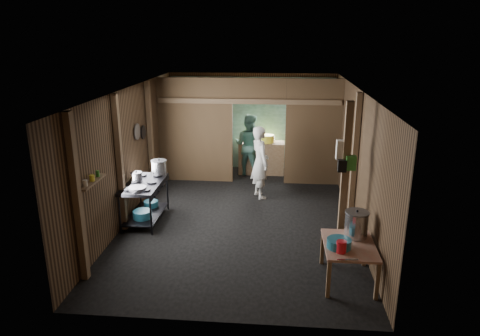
# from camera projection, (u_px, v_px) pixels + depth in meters

# --- Properties ---
(floor) EXTENTS (4.50, 7.00, 0.00)m
(floor) POSITION_uv_depth(u_px,v_px,m) (241.00, 216.00, 9.09)
(floor) COLOR black
(floor) RESTS_ON ground
(ceiling) EXTENTS (4.50, 7.00, 0.00)m
(ceiling) POSITION_uv_depth(u_px,v_px,m) (241.00, 89.00, 8.32)
(ceiling) COLOR #4F4A44
(ceiling) RESTS_ON ground
(wall_back) EXTENTS (4.50, 0.00, 2.60)m
(wall_back) POSITION_uv_depth(u_px,v_px,m) (252.00, 121.00, 12.04)
(wall_back) COLOR brown
(wall_back) RESTS_ON ground
(wall_front) EXTENTS (4.50, 0.00, 2.60)m
(wall_front) POSITION_uv_depth(u_px,v_px,m) (216.00, 232.00, 5.38)
(wall_front) COLOR brown
(wall_front) RESTS_ON ground
(wall_left) EXTENTS (0.00, 7.00, 2.60)m
(wall_left) POSITION_uv_depth(u_px,v_px,m) (130.00, 153.00, 8.90)
(wall_left) COLOR brown
(wall_left) RESTS_ON ground
(wall_right) EXTENTS (0.00, 7.00, 2.60)m
(wall_right) POSITION_uv_depth(u_px,v_px,m) (356.00, 158.00, 8.52)
(wall_right) COLOR brown
(wall_right) RESTS_ON ground
(partition_left) EXTENTS (1.85, 0.10, 2.60)m
(partition_left) POSITION_uv_depth(u_px,v_px,m) (195.00, 130.00, 10.91)
(partition_left) COLOR brown
(partition_left) RESTS_ON floor
(partition_right) EXTENTS (1.35, 0.10, 2.60)m
(partition_right) POSITION_uv_depth(u_px,v_px,m) (313.00, 133.00, 10.67)
(partition_right) COLOR brown
(partition_right) RESTS_ON floor
(partition_header) EXTENTS (1.30, 0.10, 0.60)m
(partition_header) POSITION_uv_depth(u_px,v_px,m) (259.00, 91.00, 10.48)
(partition_header) COLOR brown
(partition_header) RESTS_ON wall_back
(turquoise_panel) EXTENTS (4.40, 0.06, 2.50)m
(turquoise_panel) POSITION_uv_depth(u_px,v_px,m) (252.00, 123.00, 12.00)
(turquoise_panel) COLOR #88B7B3
(turquoise_panel) RESTS_ON wall_back
(back_counter) EXTENTS (1.20, 0.50, 0.85)m
(back_counter) POSITION_uv_depth(u_px,v_px,m) (262.00, 158.00, 11.75)
(back_counter) COLOR #80684C
(back_counter) RESTS_ON floor
(wall_clock) EXTENTS (0.20, 0.03, 0.20)m
(wall_clock) POSITION_uv_depth(u_px,v_px,m) (261.00, 100.00, 11.74)
(wall_clock) COLOR silver
(wall_clock) RESTS_ON wall_back
(post_left_a) EXTENTS (0.10, 0.12, 2.60)m
(post_left_a) POSITION_uv_depth(u_px,v_px,m) (77.00, 199.00, 6.42)
(post_left_a) COLOR #80684C
(post_left_a) RESTS_ON floor
(post_left_b) EXTENTS (0.10, 0.12, 2.60)m
(post_left_b) POSITION_uv_depth(u_px,v_px,m) (120.00, 164.00, 8.13)
(post_left_b) COLOR #80684C
(post_left_b) RESTS_ON floor
(post_left_c) EXTENTS (0.10, 0.12, 2.60)m
(post_left_c) POSITION_uv_depth(u_px,v_px,m) (150.00, 139.00, 10.03)
(post_left_c) COLOR #80684C
(post_left_c) RESTS_ON floor
(post_right) EXTENTS (0.10, 0.12, 2.60)m
(post_right) POSITION_uv_depth(u_px,v_px,m) (354.00, 161.00, 8.34)
(post_right) COLOR #80684C
(post_right) RESTS_ON floor
(post_free) EXTENTS (0.12, 0.12, 2.60)m
(post_free) POSITION_uv_depth(u_px,v_px,m) (345.00, 179.00, 7.32)
(post_free) COLOR #80684C
(post_free) RESTS_ON floor
(cross_beam) EXTENTS (4.40, 0.12, 0.12)m
(cross_beam) POSITION_uv_depth(u_px,v_px,m) (249.00, 101.00, 10.53)
(cross_beam) COLOR #80684C
(cross_beam) RESTS_ON wall_left
(pan_lid_big) EXTENTS (0.03, 0.34, 0.34)m
(pan_lid_big) POSITION_uv_depth(u_px,v_px,m) (137.00, 132.00, 9.17)
(pan_lid_big) COLOR slate
(pan_lid_big) RESTS_ON wall_left
(pan_lid_small) EXTENTS (0.03, 0.30, 0.30)m
(pan_lid_small) POSITION_uv_depth(u_px,v_px,m) (143.00, 132.00, 9.58)
(pan_lid_small) COLOR black
(pan_lid_small) RESTS_ON wall_left
(wall_shelf) EXTENTS (0.14, 0.80, 0.03)m
(wall_shelf) POSITION_uv_depth(u_px,v_px,m) (92.00, 182.00, 6.86)
(wall_shelf) COLOR #80684C
(wall_shelf) RESTS_ON wall_left
(jar_white) EXTENTS (0.07, 0.07, 0.10)m
(jar_white) POSITION_uv_depth(u_px,v_px,m) (85.00, 183.00, 6.61)
(jar_white) COLOR silver
(jar_white) RESTS_ON wall_shelf
(jar_yellow) EXTENTS (0.08, 0.08, 0.10)m
(jar_yellow) POSITION_uv_depth(u_px,v_px,m) (92.00, 178.00, 6.84)
(jar_yellow) COLOR yellow
(jar_yellow) RESTS_ON wall_shelf
(jar_green) EXTENTS (0.06, 0.06, 0.10)m
(jar_green) POSITION_uv_depth(u_px,v_px,m) (98.00, 174.00, 7.05)
(jar_green) COLOR #2F822B
(jar_green) RESTS_ON wall_shelf
(bag_white) EXTENTS (0.22, 0.15, 0.32)m
(bag_white) POSITION_uv_depth(u_px,v_px,m) (343.00, 150.00, 7.25)
(bag_white) COLOR silver
(bag_white) RESTS_ON post_free
(bag_green) EXTENTS (0.16, 0.12, 0.24)m
(bag_green) POSITION_uv_depth(u_px,v_px,m) (351.00, 163.00, 7.16)
(bag_green) COLOR #2F822B
(bag_green) RESTS_ON post_free
(bag_black) EXTENTS (0.14, 0.10, 0.20)m
(bag_black) POSITION_uv_depth(u_px,v_px,m) (342.00, 166.00, 7.17)
(bag_black) COLOR black
(bag_black) RESTS_ON post_free
(gas_range) EXTENTS (0.71, 1.37, 0.81)m
(gas_range) POSITION_uv_depth(u_px,v_px,m) (145.00, 202.00, 8.74)
(gas_range) COLOR black
(gas_range) RESTS_ON floor
(prep_table) EXTENTS (0.75, 1.03, 0.61)m
(prep_table) POSITION_uv_depth(u_px,v_px,m) (348.00, 262.00, 6.65)
(prep_table) COLOR tan
(prep_table) RESTS_ON floor
(stove_pot_large) EXTENTS (0.35, 0.35, 0.33)m
(stove_pot_large) POSITION_uv_depth(u_px,v_px,m) (159.00, 168.00, 9.09)
(stove_pot_large) COLOR silver
(stove_pot_large) RESTS_ON gas_range
(stove_pot_med) EXTENTS (0.29, 0.29, 0.20)m
(stove_pot_med) POSITION_uv_depth(u_px,v_px,m) (137.00, 177.00, 8.70)
(stove_pot_med) COLOR silver
(stove_pot_med) RESTS_ON gas_range
(frying_pan) EXTENTS (0.40, 0.59, 0.08)m
(frying_pan) POSITION_uv_depth(u_px,v_px,m) (137.00, 188.00, 8.23)
(frying_pan) COLOR slate
(frying_pan) RESTS_ON gas_range
(blue_tub_front) EXTENTS (0.37, 0.37, 0.15)m
(blue_tub_front) POSITION_uv_depth(u_px,v_px,m) (142.00, 214.00, 8.58)
(blue_tub_front) COLOR #246D86
(blue_tub_front) RESTS_ON gas_range
(blue_tub_back) EXTENTS (0.29, 0.29, 0.12)m
(blue_tub_back) POSITION_uv_depth(u_px,v_px,m) (151.00, 204.00, 9.16)
(blue_tub_back) COLOR #246D86
(blue_tub_back) RESTS_ON gas_range
(stock_pot) EXTENTS (0.48, 0.48, 0.44)m
(stock_pot) POSITION_uv_depth(u_px,v_px,m) (356.00, 225.00, 6.74)
(stock_pot) COLOR silver
(stock_pot) RESTS_ON prep_table
(wash_basin) EXTENTS (0.38, 0.38, 0.13)m
(wash_basin) POSITION_uv_depth(u_px,v_px,m) (339.00, 243.00, 6.44)
(wash_basin) COLOR #246D86
(wash_basin) RESTS_ON prep_table
(pink_bucket) EXTENTS (0.19, 0.19, 0.17)m
(pink_bucket) POSITION_uv_depth(u_px,v_px,m) (341.00, 247.00, 6.29)
(pink_bucket) COLOR red
(pink_bucket) RESTS_ON prep_table
(knife) EXTENTS (0.30, 0.07, 0.01)m
(knife) POSITION_uv_depth(u_px,v_px,m) (348.00, 260.00, 6.10)
(knife) COLOR silver
(knife) RESTS_ON prep_table
(yellow_tub) EXTENTS (0.36, 0.36, 0.20)m
(yellow_tub) POSITION_uv_depth(u_px,v_px,m) (268.00, 139.00, 11.58)
(yellow_tub) COLOR yellow
(yellow_tub) RESTS_ON back_counter
(cook) EXTENTS (0.61, 0.71, 1.66)m
(cook) POSITION_uv_depth(u_px,v_px,m) (260.00, 162.00, 9.91)
(cook) COLOR white
(cook) RESTS_ON floor
(worker_back) EXTENTS (0.94, 0.83, 1.61)m
(worker_back) POSITION_uv_depth(u_px,v_px,m) (249.00, 145.00, 11.52)
(worker_back) COLOR #497B6D
(worker_back) RESTS_ON floor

